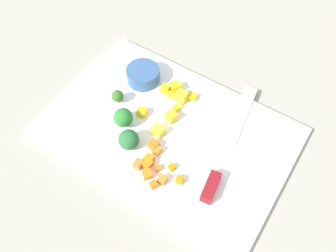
{
  "coord_description": "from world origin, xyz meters",
  "views": [
    {
      "loc": [
        0.21,
        -0.31,
        0.58
      ],
      "look_at": [
        0.0,
        0.0,
        0.02
      ],
      "focal_mm": 36.62,
      "sensor_mm": 36.0,
      "label": 1
    }
  ],
  "objects": [
    {
      "name": "carrot_dice_9",
      "position": [
        0.01,
        -0.08,
        0.02
      ],
      "size": [
        0.02,
        0.02,
        0.01
      ],
      "primitive_type": "cube",
      "rotation": [
        0.0,
        0.0,
        3.13
      ],
      "color": "orange",
      "rests_on": "cutting_board"
    },
    {
      "name": "pepper_dice_3",
      "position": [
        -0.01,
        0.02,
        0.02
      ],
      "size": [
        0.02,
        0.02,
        0.02
      ],
      "primitive_type": "cube",
      "rotation": [
        0.0,
        0.0,
        2.9
      ],
      "color": "yellow",
      "rests_on": "cutting_board"
    },
    {
      "name": "pepper_dice_0",
      "position": [
        -0.04,
        0.09,
        0.02
      ],
      "size": [
        0.03,
        0.03,
        0.02
      ],
      "primitive_type": "cube",
      "rotation": [
        0.0,
        0.0,
        2.5
      ],
      "color": "yellow",
      "rests_on": "cutting_board"
    },
    {
      "name": "cutting_board",
      "position": [
        0.0,
        0.0,
        0.01
      ],
      "size": [
        0.48,
        0.32,
        0.01
      ],
      "primitive_type": "cube",
      "color": "white",
      "rests_on": "ground_plane"
    },
    {
      "name": "broccoli_floret_1",
      "position": [
        -0.04,
        -0.07,
        0.03
      ],
      "size": [
        0.04,
        0.04,
        0.04
      ],
      "color": "#84C357",
      "rests_on": "cutting_board"
    },
    {
      "name": "pepper_dice_7",
      "position": [
        -0.04,
        0.07,
        0.02
      ],
      "size": [
        0.02,
        0.02,
        0.01
      ],
      "primitive_type": "cube",
      "rotation": [
        0.0,
        0.0,
        0.45
      ],
      "color": "yellow",
      "rests_on": "cutting_board"
    },
    {
      "name": "carrot_dice_2",
      "position": [
        0.05,
        -0.1,
        0.02
      ],
      "size": [
        0.02,
        0.01,
        0.01
      ],
      "primitive_type": "cube",
      "rotation": [
        0.0,
        0.0,
        0.04
      ],
      "color": "orange",
      "rests_on": "cutting_board"
    },
    {
      "name": "carrot_dice_8",
      "position": [
        0.01,
        -0.06,
        0.02
      ],
      "size": [
        0.02,
        0.01,
        0.01
      ],
      "primitive_type": "cube",
      "rotation": [
        0.0,
        0.0,
        3.14
      ],
      "color": "orange",
      "rests_on": "cutting_board"
    },
    {
      "name": "ground_plane",
      "position": [
        0.0,
        0.0,
        0.0
      ],
      "size": [
        4.0,
        4.0,
        0.0
      ],
      "primitive_type": "plane",
      "color": "#9F9C8D"
    },
    {
      "name": "pepper_dice_6",
      "position": [
        -0.01,
        -0.02,
        0.02
      ],
      "size": [
        0.03,
        0.02,
        0.02
      ],
      "primitive_type": "cube",
      "rotation": [
        0.0,
        0.0,
        3.05
      ],
      "color": "yellow",
      "rests_on": "cutting_board"
    },
    {
      "name": "pepper_dice_2",
      "position": [
        -0.06,
        0.08,
        0.02
      ],
      "size": [
        0.02,
        0.02,
        0.02
      ],
      "primitive_type": "cube",
      "rotation": [
        0.0,
        0.0,
        1.74
      ],
      "color": "yellow",
      "rests_on": "cutting_board"
    },
    {
      "name": "carrot_dice_7",
      "position": [
        0.01,
        -0.09,
        0.02
      ],
      "size": [
        0.02,
        0.02,
        0.01
      ],
      "primitive_type": "cube",
      "rotation": [
        0.0,
        0.0,
        3.05
      ],
      "color": "orange",
      "rests_on": "cutting_board"
    },
    {
      "name": "pepper_dice_5",
      "position": [
        -0.01,
        0.05,
        0.02
      ],
      "size": [
        0.02,
        0.02,
        0.01
      ],
      "primitive_type": "cube",
      "rotation": [
        0.0,
        0.0,
        2.74
      ],
      "color": "yellow",
      "rests_on": "cutting_board"
    },
    {
      "name": "carrot_dice_4",
      "position": [
        0.03,
        -0.09,
        0.02
      ],
      "size": [
        0.01,
        0.01,
        0.01
      ],
      "primitive_type": "cube",
      "rotation": [
        0.0,
        0.0,
        2.34
      ],
      "color": "orange",
      "rests_on": "cutting_board"
    },
    {
      "name": "prep_bowl",
      "position": [
        -0.12,
        0.08,
        0.03
      ],
      "size": [
        0.07,
        0.07,
        0.03
      ],
      "primitive_type": "cylinder",
      "color": "#365F91",
      "rests_on": "cutting_board"
    },
    {
      "name": "broccoli_floret_2",
      "position": [
        -0.13,
        -0.0,
        0.03
      ],
      "size": [
        0.03,
        0.03,
        0.03
      ],
      "color": "#98B25C",
      "rests_on": "cutting_board"
    },
    {
      "name": "broccoli_floret_0",
      "position": [
        -0.08,
        -0.04,
        0.03
      ],
      "size": [
        0.04,
        0.04,
        0.04
      ],
      "color": "#8DC363",
      "rests_on": "cutting_board"
    },
    {
      "name": "carrot_dice_3",
      "position": [
        0.05,
        -0.07,
        0.02
      ],
      "size": [
        0.01,
        0.01,
        0.01
      ],
      "primitive_type": "cube",
      "rotation": [
        0.0,
        0.0,
        1.31
      ],
      "color": "orange",
      "rests_on": "cutting_board"
    },
    {
      "name": "carrot_dice_1",
      "position": [
        0.08,
        -0.08,
        0.02
      ],
      "size": [
        0.02,
        0.02,
        0.01
      ],
      "primitive_type": "cube",
      "rotation": [
        0.0,
        0.0,
        1.89
      ],
      "color": "orange",
      "rests_on": "cutting_board"
    },
    {
      "name": "pepper_dice_8",
      "position": [
        -0.0,
        0.09,
        0.02
      ],
      "size": [
        0.02,
        0.02,
        0.01
      ],
      "primitive_type": "cube",
      "rotation": [
        0.0,
        0.0,
        1.9
      ],
      "color": "yellow",
      "rests_on": "cutting_board"
    },
    {
      "name": "carrot_dice_10",
      "position": [
        0.0,
        -0.1,
        0.02
      ],
      "size": [
        0.02,
        0.02,
        0.01
      ],
      "primitive_type": "cube",
      "rotation": [
        0.0,
        0.0,
        0.15
      ],
      "color": "orange",
      "rests_on": "cutting_board"
    },
    {
      "name": "pepper_dice_4",
      "position": [
        -0.02,
        0.08,
        0.02
      ],
      "size": [
        0.02,
        0.02,
        0.02
      ],
      "primitive_type": "cube",
      "rotation": [
        0.0,
        0.0,
        1.56
      ],
      "color": "yellow",
      "rests_on": "cutting_board"
    },
    {
      "name": "carrot_dice_0",
      "position": [
        -0.0,
        -0.05,
        0.02
      ],
      "size": [
        0.02,
        0.02,
        0.01
      ],
      "primitive_type": "cube",
      "rotation": [
        0.0,
        0.0,
        3.04
      ],
      "color": "orange",
      "rests_on": "cutting_board"
    },
    {
      "name": "carrot_dice_6",
      "position": [
        0.03,
        -0.11,
        0.02
      ],
      "size": [
        0.02,
        0.02,
        0.01
      ],
      "primitive_type": "cube",
      "rotation": [
        0.0,
        0.0,
        2.45
      ],
      "color": "orange",
      "rests_on": "cutting_board"
    },
    {
      "name": "pepper_dice_1",
      "position": [
        -0.06,
        0.0,
        0.02
      ],
      "size": [
        0.02,
        0.02,
        0.02
      ],
      "primitive_type": "cube",
      "rotation": [
        0.0,
        0.0,
        1.8
      ],
      "color": "yellow",
      "rests_on": "cutting_board"
    },
    {
      "name": "chef_knife",
      "position": [
        0.12,
        -0.01,
        0.02
      ],
      "size": [
        0.07,
        0.29,
        0.02
      ],
      "rotation": [
        0.0,
        0.0,
        1.74
      ],
      "color": "silver",
      "rests_on": "cutting_board"
    },
    {
      "name": "carrot_dice_5",
      "position": [
        0.05,
        -0.12,
        0.02
      ],
      "size": [
        0.02,
        0.02,
        0.01
      ],
      "primitive_type": "cube",
      "rotation": [
        0.0,
        0.0,
        1.02
      ],
      "color": "orange",
      "rests_on": "cutting_board"
    }
  ]
}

